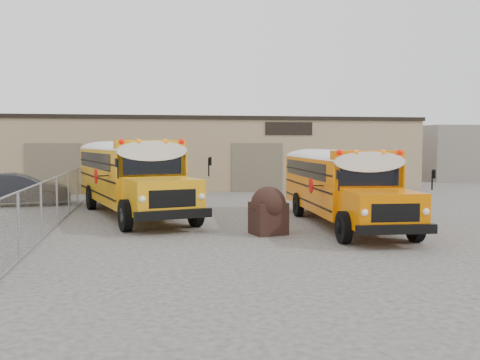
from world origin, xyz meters
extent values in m
plane|color=#403D3B|center=(0.00, 0.00, 0.00)|extent=(120.00, 120.00, 0.00)
cube|color=#98805E|center=(0.00, 20.00, 2.25)|extent=(30.00, 10.00, 4.50)
cube|color=black|center=(0.00, 20.00, 4.55)|extent=(30.20, 10.20, 0.25)
cube|color=black|center=(6.00, 14.98, 3.90)|extent=(3.00, 0.08, 0.80)
cube|color=brown|center=(-8.00, 14.98, 1.50)|extent=(3.20, 0.08, 3.00)
cube|color=brown|center=(4.00, 14.98, 1.50)|extent=(3.20, 0.08, 3.00)
cylinder|color=gray|center=(-6.00, -3.00, 0.90)|extent=(0.07, 0.07, 1.80)
cylinder|color=gray|center=(-6.00, 0.00, 0.90)|extent=(0.07, 0.07, 1.80)
cylinder|color=gray|center=(-6.00, 3.00, 0.90)|extent=(0.07, 0.07, 1.80)
cylinder|color=gray|center=(-6.00, 6.00, 0.90)|extent=(0.07, 0.07, 1.80)
cylinder|color=gray|center=(-6.00, 9.00, 0.90)|extent=(0.07, 0.07, 1.80)
cylinder|color=gray|center=(-6.00, 12.00, 0.90)|extent=(0.07, 0.07, 1.80)
cylinder|color=gray|center=(-6.00, 3.00, 1.78)|extent=(0.05, 18.00, 0.05)
cylinder|color=gray|center=(-6.00, 3.00, 0.05)|extent=(0.05, 18.00, 0.05)
cube|color=gray|center=(-6.00, 3.00, 0.90)|extent=(0.02, 18.00, 1.70)
cube|color=gray|center=(24.00, 24.00, 2.20)|extent=(10.00, 8.00, 4.40)
cube|color=orange|center=(-5.27, 12.67, 1.65)|extent=(4.69, 8.53, 2.19)
cube|color=orange|center=(-3.91, 7.61, 1.17)|extent=(2.88, 2.88, 1.23)
cube|color=black|center=(-4.22, 8.77, 2.26)|extent=(2.13, 0.63, 0.80)
cube|color=silver|center=(-5.27, 12.67, 2.91)|extent=(4.71, 8.61, 0.43)
cube|color=orange|center=(-4.28, 9.00, 2.94)|extent=(2.67, 1.20, 0.38)
sphere|color=#E50705|center=(-5.30, 8.48, 3.07)|extent=(0.21, 0.21, 0.21)
sphere|color=#E50705|center=(-3.14, 9.06, 3.07)|extent=(0.21, 0.21, 0.21)
sphere|color=orange|center=(-4.71, 8.64, 3.07)|extent=(0.21, 0.21, 0.21)
sphere|color=orange|center=(-3.73, 8.90, 3.07)|extent=(0.21, 0.21, 0.21)
cube|color=black|center=(-3.58, 6.40, 0.68)|extent=(2.59, 0.91, 0.30)
cube|color=black|center=(-6.34, 16.65, 0.68)|extent=(2.58, 0.89, 0.30)
cube|color=black|center=(-5.27, 12.67, 1.57)|extent=(4.69, 8.39, 0.06)
cube|color=black|center=(-5.35, 12.98, 2.26)|extent=(4.39, 7.30, 0.66)
cylinder|color=black|center=(-5.17, 7.40, 0.56)|extent=(0.58, 1.15, 1.11)
cylinder|color=black|center=(-2.71, 8.06, 0.56)|extent=(0.58, 1.15, 1.11)
cylinder|color=black|center=(-6.92, 13.90, 0.56)|extent=(0.58, 1.15, 1.11)
cylinder|color=black|center=(-4.46, 14.56, 0.56)|extent=(0.58, 1.15, 1.11)
cylinder|color=#BF0505|center=(-6.30, 9.51, 1.78)|extent=(0.19, 0.59, 0.60)
cube|color=#E16B00|center=(4.72, 7.99, 1.46)|extent=(2.77, 7.32, 1.94)
cube|color=#E16B00|center=(4.46, 3.36, 1.04)|extent=(2.20, 2.20, 1.09)
cube|color=black|center=(4.52, 4.41, 2.01)|extent=(1.94, 0.17, 0.71)
cube|color=silver|center=(4.72, 7.99, 2.58)|extent=(2.77, 7.40, 0.38)
cube|color=#E16B00|center=(4.53, 4.63, 2.61)|extent=(2.34, 0.60, 0.34)
sphere|color=#E50705|center=(3.53, 4.47, 2.72)|extent=(0.19, 0.19, 0.19)
sphere|color=#E50705|center=(5.52, 4.36, 2.72)|extent=(0.19, 0.19, 0.19)
sphere|color=orange|center=(4.08, 4.44, 2.72)|extent=(0.19, 0.19, 0.19)
sphere|color=orange|center=(4.97, 4.39, 2.72)|extent=(0.19, 0.19, 0.19)
cube|color=black|center=(4.40, 2.24, 0.61)|extent=(2.33, 0.34, 0.27)
cube|color=black|center=(4.93, 11.64, 0.61)|extent=(2.33, 0.32, 0.27)
cube|color=black|center=(4.72, 7.99, 1.39)|extent=(2.80, 7.18, 0.06)
cube|color=black|center=(4.74, 8.27, 2.01)|extent=(2.73, 6.19, 0.59)
cylinder|color=black|center=(3.34, 3.52, 0.49)|extent=(0.32, 1.00, 0.99)
cylinder|color=black|center=(5.59, 3.40, 0.49)|extent=(0.32, 1.00, 0.99)
cylinder|color=black|center=(3.68, 9.49, 0.49)|extent=(0.32, 1.00, 0.99)
cylinder|color=black|center=(5.93, 9.37, 0.49)|extent=(0.32, 1.00, 0.99)
cylinder|color=#BF0505|center=(2.98, 5.62, 1.58)|extent=(0.06, 0.53, 0.53)
cube|color=black|center=(1.18, -0.14, 0.53)|extent=(1.25, 1.17, 1.06)
sphere|color=black|center=(1.18, -0.14, 1.01)|extent=(1.16, 1.16, 1.16)
imported|color=black|center=(-8.83, 9.79, 0.78)|extent=(4.94, 2.38, 1.56)
camera|label=1|loc=(-2.82, -17.23, 3.02)|focal=40.00mm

